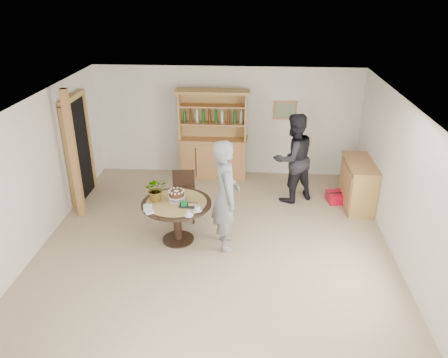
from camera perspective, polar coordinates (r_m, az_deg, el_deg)
ground at (r=7.43m, az=-1.36°, el=-9.93°), size 7.00×7.00×0.00m
room_shell at (r=6.61m, az=-1.47°, el=2.62°), size 6.04×7.04×2.52m
doorway at (r=9.36m, az=-18.50°, el=3.93°), size 0.13×1.10×2.18m
pine_post at (r=8.53m, az=-19.06°, el=2.90°), size 0.12×0.12×2.50m
hutch at (r=10.02m, az=-1.42°, el=4.03°), size 1.62×0.54×2.04m
sideboard at (r=9.17m, az=17.11°, el=-0.61°), size 0.54×1.26×0.94m
dining_table at (r=7.56m, az=-6.19°, el=-4.05°), size 1.20×1.20×0.76m
dining_chair at (r=8.32m, az=-5.27°, el=-1.73°), size 0.46×0.46×0.95m
birthday_cake at (r=7.48m, az=-6.22°, el=-1.99°), size 0.30×0.30×0.20m
flower_vase at (r=7.51m, az=-8.88°, el=-1.30°), size 0.47×0.44×0.42m
gift_tray at (r=7.34m, az=-4.76°, el=-3.34°), size 0.30×0.20×0.08m
coffee_cup_a at (r=7.17m, az=-3.47°, el=-3.88°), size 0.15×0.15×0.09m
coffee_cup_b at (r=7.04m, az=-4.62°, el=-4.54°), size 0.15×0.15×0.08m
napkins at (r=7.30m, az=-9.84°, el=-3.91°), size 0.24×0.33×0.03m
teen_boy at (r=7.21m, az=0.22°, el=-2.17°), size 0.60×0.78×1.93m
adult_person at (r=8.92m, az=9.02°, el=2.70°), size 1.14×1.07×1.86m
red_suitcase at (r=9.39m, az=15.16°, el=-2.27°), size 0.65×0.49×0.21m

